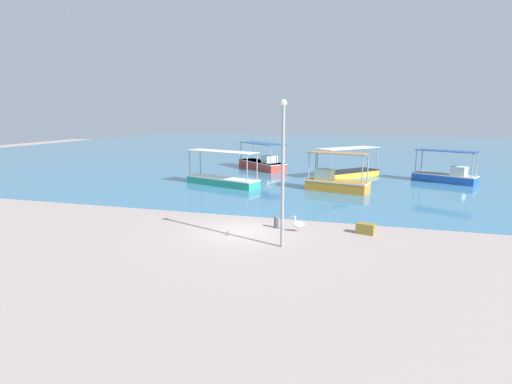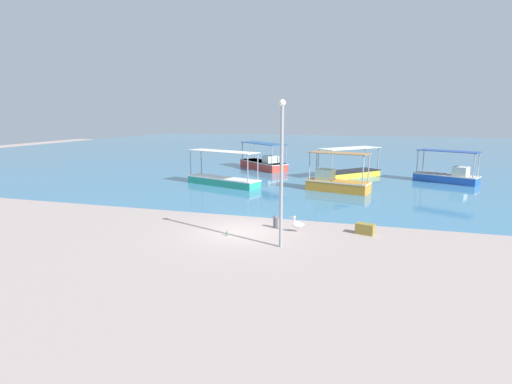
# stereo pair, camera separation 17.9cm
# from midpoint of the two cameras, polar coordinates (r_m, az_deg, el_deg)

# --- Properties ---
(ground) EXTENTS (120.00, 120.00, 0.00)m
(ground) POSITION_cam_midpoint_polar(r_m,az_deg,el_deg) (19.51, -2.07, -5.73)
(ground) COLOR #9F8E88
(harbor_water) EXTENTS (110.00, 90.00, 0.00)m
(harbor_water) POSITION_cam_midpoint_polar(r_m,az_deg,el_deg) (66.21, 11.28, 5.96)
(harbor_water) COLOR teal
(harbor_water) RESTS_ON ground
(fishing_boat_far_left) EXTENTS (5.19, 3.69, 2.65)m
(fishing_boat_far_left) POSITION_cam_midpoint_polar(r_m,az_deg,el_deg) (37.14, 25.83, 2.14)
(fishing_boat_far_left) COLOR blue
(fishing_boat_far_left) RESTS_ON harbor_water
(fishing_boat_near_left) EXTENTS (6.06, 5.79, 2.70)m
(fishing_boat_near_left) POSITION_cam_midpoint_polar(r_m,az_deg,el_deg) (41.64, 1.23, 4.13)
(fishing_boat_near_left) COLOR #C44034
(fishing_boat_near_left) RESTS_ON harbor_water
(fishing_boat_outer) EXTENTS (6.63, 3.63, 2.76)m
(fishing_boat_outer) POSITION_cam_midpoint_polar(r_m,az_deg,el_deg) (32.15, -4.57, 1.87)
(fishing_boat_outer) COLOR teal
(fishing_boat_outer) RESTS_ON harbor_water
(fishing_boat_far_right) EXTENTS (5.65, 5.98, 2.66)m
(fishing_boat_far_right) POSITION_cam_midpoint_polar(r_m,az_deg,el_deg) (37.23, 13.21, 2.83)
(fishing_boat_far_right) COLOR gold
(fishing_boat_far_right) RESTS_ON harbor_water
(fishing_boat_near_right) EXTENTS (4.85, 2.77, 2.87)m
(fishing_boat_near_right) POSITION_cam_midpoint_polar(r_m,az_deg,el_deg) (30.23, 11.54, 1.36)
(fishing_boat_near_right) COLOR orange
(fishing_boat_near_right) RESTS_ON harbor_water
(pelican) EXTENTS (0.80, 0.40, 0.80)m
(pelican) POSITION_cam_midpoint_polar(r_m,az_deg,el_deg) (19.54, 6.19, -4.62)
(pelican) COLOR #E0997A
(pelican) RESTS_ON ground
(lamp_post) EXTENTS (0.28, 0.28, 6.22)m
(lamp_post) POSITION_cam_midpoint_polar(r_m,az_deg,el_deg) (16.64, 3.98, 3.58)
(lamp_post) COLOR gray
(lamp_post) RESTS_ON ground
(mooring_bollard) EXTENTS (0.26, 0.26, 0.65)m
(mooring_bollard) POSITION_cam_midpoint_polar(r_m,az_deg,el_deg) (20.15, 3.09, -4.17)
(mooring_bollard) COLOR #47474C
(mooring_bollard) RESTS_ON ground
(cargo_crate) EXTENTS (0.95, 0.66, 0.51)m
(cargo_crate) POSITION_cam_midpoint_polar(r_m,az_deg,el_deg) (19.82, 15.56, -5.09)
(cargo_crate) COLOR olive
(cargo_crate) RESTS_ON ground
(glass_bottle) EXTENTS (0.07, 0.07, 0.27)m
(glass_bottle) POSITION_cam_midpoint_polar(r_m,az_deg,el_deg) (18.95, -3.89, -5.92)
(glass_bottle) COLOR #3F7F4C
(glass_bottle) RESTS_ON ground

